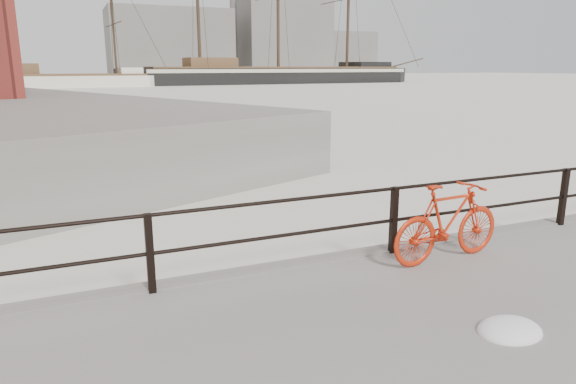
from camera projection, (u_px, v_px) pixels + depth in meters
name	position (u px, v px, depth m)	size (l,w,h in m)	color
ground	(550.00, 241.00, 9.20)	(400.00, 400.00, 0.00)	white
guardrail	(563.00, 197.00, 8.86)	(28.00, 0.10, 1.00)	black
bicycle	(448.00, 222.00, 7.20)	(1.88, 0.28, 1.13)	red
barque_black	(278.00, 83.00, 95.15)	(65.15, 21.32, 36.51)	black
schooner_mid	(71.00, 87.00, 77.10)	(30.14, 12.75, 21.57)	silver
industrial_west	(170.00, 44.00, 139.62)	(32.00, 18.00, 18.00)	gray
industrial_mid	(281.00, 36.00, 156.82)	(26.00, 20.00, 24.00)	gray
industrial_east	(339.00, 54.00, 171.30)	(20.00, 16.00, 14.00)	gray
smokestack	(235.00, 2.00, 153.90)	(2.80, 2.80, 44.00)	gray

